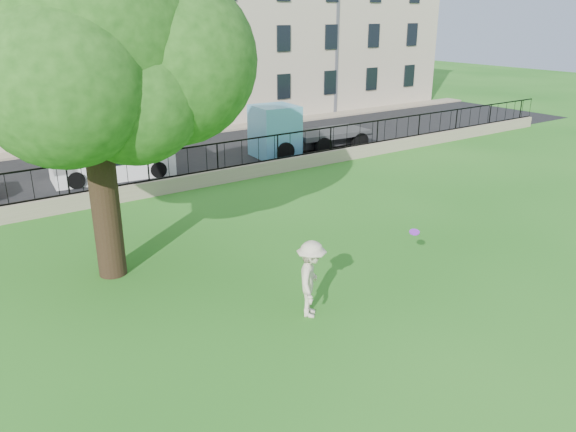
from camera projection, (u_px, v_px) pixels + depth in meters
ground at (354, 330)px, 12.67m from camera, size 120.00×120.00×0.00m
retaining_wall at (150, 188)px, 21.82m from camera, size 50.00×0.40×0.60m
iron_railing at (148, 167)px, 21.53m from camera, size 50.00×0.05×1.13m
street at (111, 170)px, 25.55m from camera, size 60.00×9.00×0.01m
sidewalk at (79, 147)px, 29.54m from camera, size 60.00×1.40×0.12m
building_row at (35, 9)px, 31.56m from camera, size 56.40×10.40×13.80m
tree at (79, 36)px, 13.24m from camera, size 7.79×5.99×9.48m
man at (311, 279)px, 13.00m from camera, size 1.33×1.36×1.87m
frisbee at (414, 232)px, 14.72m from camera, size 0.29×0.30×0.12m
white_van at (112, 154)px, 24.03m from camera, size 5.17×2.47×2.10m
blue_truck at (309, 127)px, 28.47m from camera, size 6.14×2.60×2.51m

